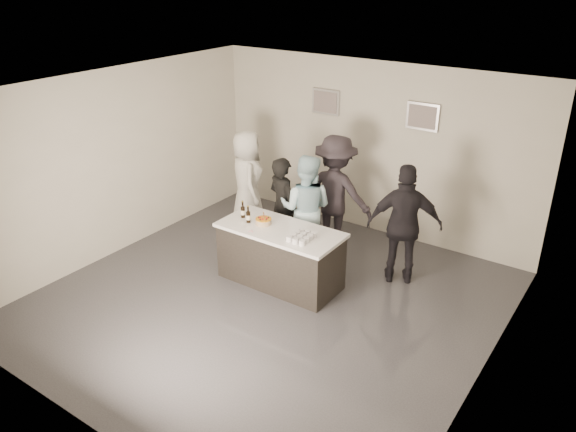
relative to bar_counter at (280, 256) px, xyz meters
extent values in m
plane|color=#3D3D42|center=(0.15, -0.52, -0.45)|extent=(6.00, 6.00, 0.00)
plane|color=white|center=(0.15, -0.52, 2.55)|extent=(6.00, 6.00, 0.00)
cube|color=beige|center=(0.15, 2.48, 1.05)|extent=(6.00, 0.04, 3.00)
cube|color=beige|center=(0.15, -3.52, 1.05)|extent=(6.00, 0.04, 3.00)
cube|color=beige|center=(-2.85, -0.52, 1.05)|extent=(0.04, 6.00, 3.00)
cube|color=beige|center=(3.15, -0.52, 1.05)|extent=(0.04, 6.00, 3.00)
cube|color=#B2B2B7|center=(-0.75, 2.45, 1.75)|extent=(0.54, 0.04, 0.44)
cube|color=#B2B2B7|center=(1.05, 2.45, 1.75)|extent=(0.54, 0.04, 0.44)
cube|color=white|center=(0.00, 0.00, 0.00)|extent=(1.86, 0.86, 0.90)
cylinder|color=orange|center=(-0.29, -0.01, 0.49)|extent=(0.24, 0.24, 0.08)
cylinder|color=black|center=(-0.69, 0.00, 0.58)|extent=(0.07, 0.07, 0.26)
cylinder|color=black|center=(-0.51, -0.10, 0.58)|extent=(0.07, 0.07, 0.26)
cube|color=orange|center=(0.45, -0.10, 0.49)|extent=(0.30, 0.40, 0.08)
cube|color=pink|center=(-0.25, -0.32, 0.45)|extent=(0.24, 0.08, 0.01)
imported|color=black|center=(-0.53, 0.81, 0.38)|extent=(0.70, 0.57, 1.66)
imported|color=#B5DFEC|center=(-0.11, 0.85, 0.44)|extent=(1.03, 0.91, 1.77)
imported|color=white|center=(-1.65, 1.31, 0.45)|extent=(1.03, 1.02, 1.79)
imported|color=black|center=(1.47, 1.09, 0.48)|extent=(1.18, 0.89, 1.86)
imported|color=#28232A|center=(0.06, 1.48, 0.53)|extent=(1.35, 0.89, 1.95)
camera|label=1|loc=(4.29, -5.99, 4.01)|focal=35.00mm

